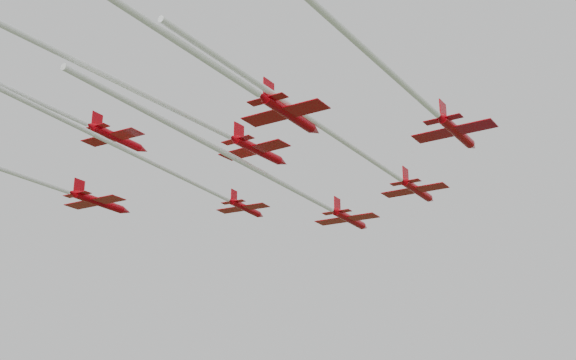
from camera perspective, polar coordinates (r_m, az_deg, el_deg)
The scene contains 8 objects.
jet_lead at distance 98.56m, azimuth 0.81°, elevation -0.93°, with size 9.86×65.39×2.95m.
jet_row2_left at distance 93.59m, azimuth -8.11°, elevation 0.09°, with size 7.81×57.38×2.34m.
jet_row2_right at distance 85.76m, azimuth 6.60°, elevation 1.61°, with size 8.84×57.04×2.62m.
jet_row3_left at distance 97.83m, azimuth -18.96°, elevation -0.16°, with size 9.33×49.10×2.79m.
jet_row3_mid at distance 76.86m, azimuth -9.46°, elevation 5.79°, with size 10.16×62.15×2.72m.
jet_row3_right at distance 69.63m, azimuth 10.12°, elevation 6.57°, with size 8.84×48.38×2.62m.
jet_row4_left at distance 79.13m, azimuth -18.70°, elevation 5.68°, with size 7.84×46.55×2.34m.
jet_row4_right at distance 63.99m, azimuth -4.55°, elevation 8.21°, with size 8.90×46.35×2.64m.
Camera 1 is at (41.46, -83.58, 28.98)m, focal length 45.00 mm.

